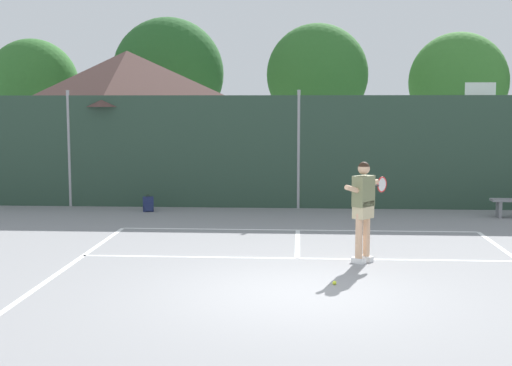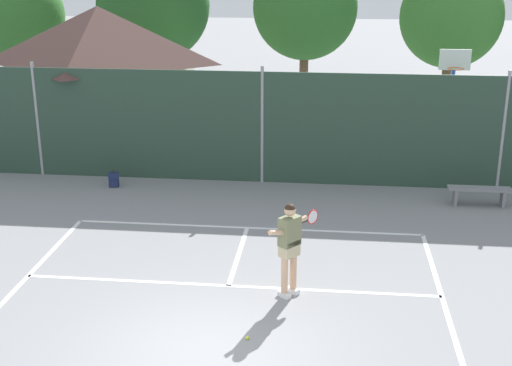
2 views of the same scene
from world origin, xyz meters
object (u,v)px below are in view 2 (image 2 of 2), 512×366
(tennis_player, at_px, (290,241))
(tennis_ball, at_px, (247,338))
(basketball_hoop, at_px, (452,92))
(courtside_bench, at_px, (479,192))
(backpack_navy, at_px, (114,180))

(tennis_player, xyz_separation_m, tennis_ball, (-0.60, -1.69, -1.08))
(basketball_hoop, bearing_deg, tennis_player, -115.54)
(tennis_ball, distance_m, courtside_bench, 8.80)
(tennis_player, distance_m, tennis_ball, 2.09)
(tennis_ball, bearing_deg, basketball_hoop, 65.40)
(tennis_ball, xyz_separation_m, courtside_bench, (5.15, 7.13, 0.33))
(tennis_player, relative_size, tennis_ball, 28.10)
(basketball_hoop, bearing_deg, backpack_navy, -162.68)
(basketball_hoop, bearing_deg, tennis_ball, -114.60)
(backpack_navy, xyz_separation_m, courtside_bench, (9.82, -0.44, 0.17))
(tennis_player, bearing_deg, basketball_hoop, 64.46)
(tennis_ball, height_order, courtside_bench, courtside_bench)
(basketball_hoop, height_order, courtside_bench, basketball_hoop)
(tennis_player, height_order, courtside_bench, tennis_player)
(basketball_hoop, xyz_separation_m, tennis_player, (-4.22, -8.84, -1.20))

